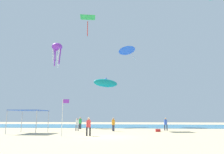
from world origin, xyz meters
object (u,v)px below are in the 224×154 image
(banner_flag, at_px, (63,114))
(canopy_tent, at_px, (29,111))
(kite_inflatable_teal, at_px, (106,83))
(kite_diamond_green, at_px, (88,18))
(kite_octopus_purple, at_px, (57,48))
(person_near_tent, at_px, (166,123))
(person_leftmost, at_px, (77,123))
(person_rightmost, at_px, (80,122))
(kite_delta_blue, at_px, (127,49))
(person_central, at_px, (89,125))
(person_far_shore, at_px, (113,123))
(cooler_box, at_px, (158,130))

(banner_flag, bearing_deg, canopy_tent, 143.15)
(banner_flag, xyz_separation_m, kite_inflatable_teal, (1.30, 20.19, 5.88))
(banner_flag, distance_m, kite_diamond_green, 23.38)
(banner_flag, bearing_deg, kite_octopus_purple, 112.33)
(person_near_tent, bearing_deg, person_leftmost, 10.16)
(banner_flag, xyz_separation_m, kite_octopus_purple, (-8.38, 20.40, 12.97))
(kite_inflatable_teal, bearing_deg, kite_diamond_green, -165.18)
(banner_flag, height_order, kite_diamond_green, kite_diamond_green)
(person_rightmost, xyz_separation_m, kite_inflatable_teal, (2.81, 7.44, 6.89))
(person_leftmost, bearing_deg, kite_delta_blue, -116.06)
(person_leftmost, height_order, person_rightmost, person_rightmost)
(person_rightmost, bearing_deg, kite_octopus_purple, -9.09)
(person_central, distance_m, banner_flag, 2.58)
(person_rightmost, bearing_deg, person_near_tent, -153.00)
(person_leftmost, xyz_separation_m, person_rightmost, (-0.68, 4.41, 0.08))
(canopy_tent, height_order, person_near_tent, canopy_tent)
(person_near_tent, relative_size, person_far_shore, 0.99)
(person_central, distance_m, kite_diamond_green, 23.67)
(person_near_tent, bearing_deg, kite_inflatable_teal, -46.86)
(cooler_box, bearing_deg, person_far_shore, 173.66)
(person_leftmost, bearing_deg, cooler_box, 169.66)
(cooler_box, bearing_deg, kite_inflatable_teal, 121.65)
(cooler_box, bearing_deg, person_central, -137.32)
(person_leftmost, xyz_separation_m, kite_octopus_purple, (-7.54, 12.06, 14.05))
(kite_octopus_purple, bearing_deg, kite_diamond_green, -174.23)
(kite_delta_blue, bearing_deg, banner_flag, 40.25)
(person_central, xyz_separation_m, person_far_shore, (1.67, 7.05, -0.02))
(person_near_tent, relative_size, cooler_box, 2.84)
(person_leftmost, distance_m, person_central, 7.86)
(cooler_box, bearing_deg, person_leftmost, 175.24)
(person_near_tent, xyz_separation_m, person_leftmost, (-11.25, -1.87, -0.03))
(kite_octopus_purple, bearing_deg, cooler_box, -179.06)
(person_near_tent, distance_m, kite_inflatable_teal, 15.19)
(cooler_box, height_order, kite_delta_blue, kite_delta_blue)
(person_leftmost, height_order, kite_diamond_green, kite_diamond_green)
(canopy_tent, height_order, kite_inflatable_teal, kite_inflatable_teal)
(person_central, xyz_separation_m, cooler_box, (7.00, 6.45, -0.80))
(person_leftmost, bearing_deg, person_rightmost, -86.84)
(person_central, xyz_separation_m, banner_flag, (-2.11, -1.06, 1.02))
(canopy_tent, relative_size, person_far_shore, 1.98)
(banner_flag, xyz_separation_m, kite_diamond_green, (-1.47, 16.16, 16.84))
(cooler_box, relative_size, kite_inflatable_teal, 0.11)
(kite_inflatable_teal, height_order, kite_delta_blue, kite_delta_blue)
(canopy_tent, relative_size, cooler_box, 5.69)
(person_rightmost, bearing_deg, kite_diamond_green, -51.75)
(person_leftmost, bearing_deg, kite_inflatable_teal, -105.78)
(banner_flag, relative_size, kite_delta_blue, 0.67)
(person_leftmost, relative_size, kite_octopus_purple, 0.33)
(kite_delta_blue, height_order, kite_diamond_green, kite_diamond_green)
(person_rightmost, bearing_deg, kite_delta_blue, -80.94)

